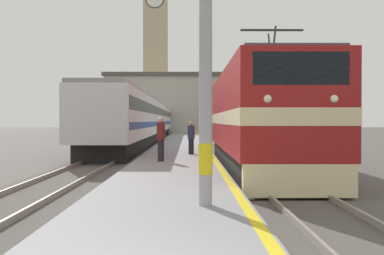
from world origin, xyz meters
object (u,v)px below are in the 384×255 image
(person_on_platform, at_px, (191,137))
(second_waiting_passenger, at_px, (161,138))
(catenary_mast, at_px, (211,18))
(locomotive_train, at_px, (255,119))
(clock_tower, at_px, (156,44))
(passenger_train, at_px, (146,120))

(person_on_platform, distance_m, second_waiting_passenger, 3.94)
(catenary_mast, bearing_deg, second_waiting_passenger, 99.34)
(locomotive_train, relative_size, second_waiting_passenger, 8.59)
(person_on_platform, bearing_deg, locomotive_train, -54.46)
(locomotive_train, distance_m, clock_tower, 64.01)
(passenger_train, height_order, catenary_mast, catenary_mast)
(passenger_train, height_order, person_on_platform, passenger_train)
(second_waiting_passenger, bearing_deg, catenary_mast, -80.66)
(locomotive_train, bearing_deg, passenger_train, 105.63)
(clock_tower, bearing_deg, person_on_platform, -84.11)
(catenary_mast, xyz_separation_m, clock_tower, (-6.33, 71.54, 11.79))
(person_on_platform, bearing_deg, passenger_train, 101.49)
(catenary_mast, height_order, clock_tower, clock_tower)
(catenary_mast, xyz_separation_m, person_on_platform, (-0.31, 13.21, -2.77))
(passenger_train, distance_m, person_on_platform, 20.89)
(passenger_train, relative_size, second_waiting_passenger, 26.12)
(locomotive_train, height_order, person_on_platform, locomotive_train)
(second_waiting_passenger, xyz_separation_m, clock_tower, (-4.78, 62.08, 14.45))
(locomotive_train, xyz_separation_m, second_waiting_passenger, (-3.81, -0.14, -0.75))
(passenger_train, xyz_separation_m, clock_tower, (-1.86, 37.88, 13.67))
(second_waiting_passenger, relative_size, clock_tower, 0.06)
(locomotive_train, relative_size, person_on_platform, 9.57)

